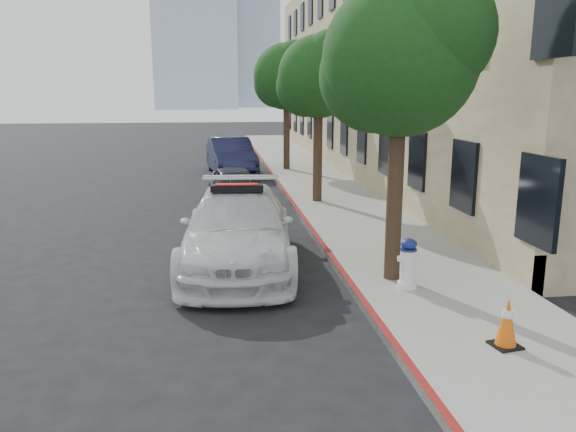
# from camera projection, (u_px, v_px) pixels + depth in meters

# --- Properties ---
(ground) EXTENTS (120.00, 120.00, 0.00)m
(ground) POSITION_uv_depth(u_px,v_px,m) (237.00, 261.00, 12.44)
(ground) COLOR black
(ground) RESTS_ON ground
(sidewalk) EXTENTS (3.20, 50.00, 0.15)m
(sidewalk) POSITION_uv_depth(u_px,v_px,m) (316.00, 183.00, 22.56)
(sidewalk) COLOR gray
(sidewalk) RESTS_ON ground
(curb_strip) EXTENTS (0.12, 50.00, 0.15)m
(curb_strip) POSITION_uv_depth(u_px,v_px,m) (278.00, 184.00, 22.37)
(curb_strip) COLOR maroon
(curb_strip) RESTS_ON ground
(building) EXTENTS (8.00, 36.00, 10.00)m
(building) POSITION_uv_depth(u_px,v_px,m) (413.00, 64.00, 27.05)
(building) COLOR tan
(building) RESTS_ON ground
(tower_right) EXTENTS (14.00, 14.00, 44.00)m
(tower_right) POSITION_uv_depth(u_px,v_px,m) (249.00, 17.00, 139.56)
(tower_right) COLOR #9EA8B7
(tower_right) RESTS_ON ground
(tree_near) EXTENTS (2.92, 2.82, 5.62)m
(tree_near) POSITION_uv_depth(u_px,v_px,m) (402.00, 57.00, 9.94)
(tree_near) COLOR black
(tree_near) RESTS_ON sidewalk
(tree_mid) EXTENTS (2.77, 2.64, 5.43)m
(tree_mid) POSITION_uv_depth(u_px,v_px,m) (320.00, 76.00, 17.71)
(tree_mid) COLOR black
(tree_mid) RESTS_ON sidewalk
(tree_far) EXTENTS (3.10, 3.00, 5.81)m
(tree_far) POSITION_uv_depth(u_px,v_px,m) (287.00, 76.00, 25.41)
(tree_far) COLOR black
(tree_far) RESTS_ON sidewalk
(police_car) EXTENTS (2.69, 5.78, 1.78)m
(police_car) POSITION_uv_depth(u_px,v_px,m) (238.00, 229.00, 11.93)
(police_car) COLOR silver
(police_car) RESTS_ON ground
(parked_car_mid) EXTENTS (1.90, 3.87, 1.27)m
(parked_car_mid) POSITION_uv_depth(u_px,v_px,m) (234.00, 186.00, 18.42)
(parked_car_mid) COLOR black
(parked_car_mid) RESTS_ON ground
(parked_car_far) EXTENTS (2.32, 5.18, 1.65)m
(parked_car_far) POSITION_uv_depth(u_px,v_px,m) (231.00, 156.00, 25.42)
(parked_car_far) COLOR #161838
(parked_car_far) RESTS_ON ground
(fire_hydrant) EXTENTS (0.39, 0.36, 0.93)m
(fire_hydrant) POSITION_uv_depth(u_px,v_px,m) (408.00, 264.00, 10.19)
(fire_hydrant) COLOR white
(fire_hydrant) RESTS_ON sidewalk
(traffic_cone) EXTENTS (0.44, 0.44, 0.72)m
(traffic_cone) POSITION_uv_depth(u_px,v_px,m) (507.00, 323.00, 7.84)
(traffic_cone) COLOR black
(traffic_cone) RESTS_ON sidewalk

